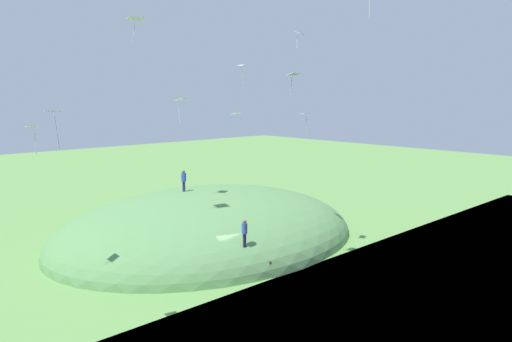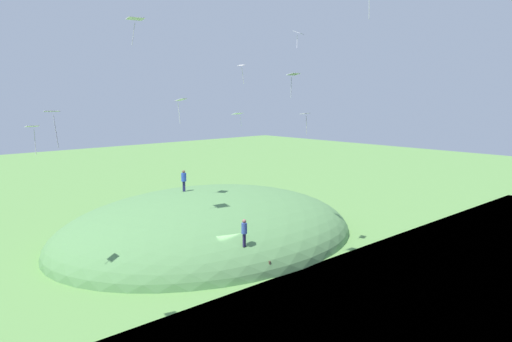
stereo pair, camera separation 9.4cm
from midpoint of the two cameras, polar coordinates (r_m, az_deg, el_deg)
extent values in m
plane|color=#63974A|center=(33.83, -3.67, -11.15)|extent=(160.00, 160.00, 0.00)
ellipsoid|color=#5B8F52|center=(40.64, -5.59, -7.72)|extent=(21.00, 26.43, 7.76)
cube|color=#6B5A4D|center=(54.67, -5.91, -3.39)|extent=(12.92, 2.54, 0.04)
cube|color=navy|center=(39.88, -8.47, -1.81)|extent=(0.23, 0.25, 0.85)
cylinder|color=blue|center=(39.75, -8.49, -0.73)|extent=(0.57, 0.57, 0.67)
sphere|color=brown|center=(39.68, -8.51, -0.07)|extent=(0.25, 0.25, 0.25)
cube|color=#2B2350|center=(31.36, -1.31, -8.19)|extent=(0.12, 0.21, 0.87)
cylinder|color=#3C59AC|center=(31.14, -1.32, -6.81)|extent=(0.38, 0.38, 0.69)
sphere|color=#9C685E|center=(31.02, -1.32, -5.96)|extent=(0.26, 0.26, 0.26)
cube|color=white|center=(28.45, -24.92, 4.84)|extent=(0.48, 0.67, 0.11)
cylinder|color=white|center=(28.55, -24.64, 3.14)|extent=(0.05, 0.04, 1.38)
cylinder|color=silver|center=(30.10, 13.35, 18.17)|extent=(0.08, 0.05, 1.10)
cube|color=white|center=(47.21, -2.14, 6.82)|extent=(0.72, 1.04, 0.19)
cylinder|color=white|center=(47.23, -1.76, 5.92)|extent=(0.07, 0.13, 0.97)
cube|color=silver|center=(37.25, 5.90, 6.79)|extent=(0.52, 0.72, 0.08)
cylinder|color=silver|center=(37.34, 6.07, 5.41)|extent=(0.11, 0.19, 1.44)
cube|color=white|center=(33.81, 5.12, 16.02)|extent=(0.81, 0.95, 0.22)
cylinder|color=white|center=(33.55, 4.97, 15.00)|extent=(0.14, 0.16, 0.84)
cube|color=white|center=(36.54, -8.80, 8.37)|extent=(1.01, 1.12, 0.21)
cylinder|color=white|center=(36.60, -9.03, 6.75)|extent=(0.17, 0.11, 1.59)
cube|color=white|center=(43.95, -1.68, 12.42)|extent=(0.68, 0.52, 0.13)
cylinder|color=white|center=(44.07, -1.52, 11.25)|extent=(0.06, 0.25, 1.46)
cube|color=white|center=(22.47, -22.93, 6.56)|extent=(0.59, 0.73, 0.07)
cylinder|color=white|center=(22.27, -22.52, 4.33)|extent=(0.12, 0.19, 1.41)
cube|color=silver|center=(31.77, -14.02, 17.12)|extent=(0.89, 1.13, 0.10)
cylinder|color=silver|center=(31.54, -14.25, 15.45)|extent=(0.20, 0.20, 1.36)
cube|color=white|center=(31.21, 4.56, 11.38)|extent=(0.55, 0.79, 0.14)
cylinder|color=white|center=(31.33, 4.28, 9.85)|extent=(0.10, 0.07, 1.27)
cylinder|color=brown|center=(31.70, 1.71, -11.52)|extent=(0.14, 0.14, 1.06)
camera|label=1|loc=(0.05, -89.93, 0.01)|focal=33.75mm
camera|label=2|loc=(0.05, 90.07, -0.01)|focal=33.75mm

